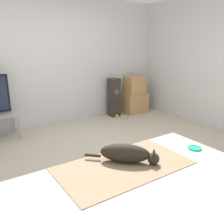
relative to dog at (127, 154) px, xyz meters
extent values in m
plane|color=#BCB29E|center=(-0.23, 0.19, -0.14)|extent=(12.00, 12.00, 0.00)
cube|color=silver|center=(-0.23, 2.29, 1.13)|extent=(8.00, 0.06, 2.55)
cube|color=silver|center=(2.37, 0.19, 1.13)|extent=(0.06, 8.00, 2.55)
cube|color=#847056|center=(-0.10, -0.04, -0.14)|extent=(1.88, 1.07, 0.01)
ellipsoid|color=black|center=(-0.03, 0.03, 0.00)|extent=(0.68, 0.67, 0.28)
sphere|color=black|center=(0.27, -0.26, -0.04)|extent=(0.17, 0.17, 0.17)
cone|color=black|center=(0.30, -0.23, 0.05)|extent=(0.05, 0.05, 0.08)
cone|color=black|center=(0.24, -0.29, 0.05)|extent=(0.05, 0.05, 0.08)
cylinder|color=black|center=(-0.37, 0.36, -0.07)|extent=(0.20, 0.19, 0.04)
cylinder|color=#199E7A|center=(1.21, -0.24, -0.14)|extent=(0.22, 0.22, 0.02)
torus|color=#199E7A|center=(1.21, -0.24, -0.13)|extent=(0.22, 0.22, 0.02)
cube|color=tan|center=(1.75, 2.00, 0.09)|extent=(0.58, 0.38, 0.47)
cube|color=tan|center=(1.75, 2.00, 0.53)|extent=(0.46, 0.30, 0.42)
cube|color=#2D2823|center=(1.16, 2.04, 0.29)|extent=(0.22, 0.22, 0.88)
cylinder|color=#4C4C51|center=(1.16, 1.92, 0.45)|extent=(0.12, 0.00, 0.12)
cylinder|color=#A8A8AD|center=(-1.04, 1.77, 0.08)|extent=(0.04, 0.04, 0.45)
cylinder|color=#A8A8AD|center=(-1.04, 2.19, 0.08)|extent=(0.04, 0.04, 0.45)
sphere|color=#C6E033|center=(1.23, 1.70, -0.11)|extent=(0.07, 0.07, 0.07)
sphere|color=#C6E033|center=(1.27, 1.99, -0.11)|extent=(0.07, 0.07, 0.07)
sphere|color=#C6E033|center=(1.15, 1.90, -0.11)|extent=(0.07, 0.07, 0.07)
camera|label=1|loc=(-2.01, -2.59, 1.58)|focal=40.00mm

